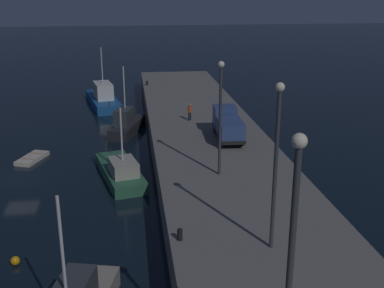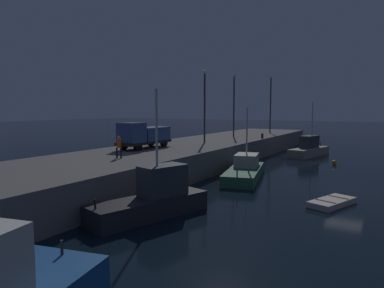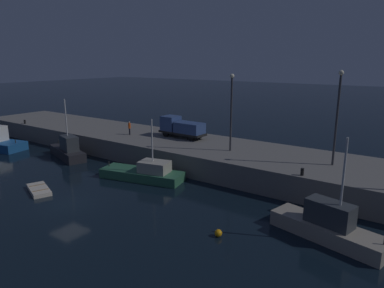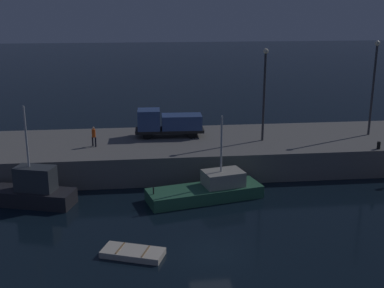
{
  "view_description": "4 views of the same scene",
  "coord_description": "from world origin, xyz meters",
  "px_view_note": "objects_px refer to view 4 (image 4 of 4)",
  "views": [
    {
      "loc": [
        37.05,
        9.2,
        14.68
      ],
      "look_at": [
        0.95,
        13.89,
        2.72
      ],
      "focal_mm": 44.88,
      "sensor_mm": 36.0,
      "label": 1
    },
    {
      "loc": [
        -27.62,
        -2.82,
        5.96
      ],
      "look_at": [
        3.71,
        14.97,
        2.41
      ],
      "focal_mm": 33.14,
      "sensor_mm": 36.0,
      "label": 2
    },
    {
      "loc": [
        23.62,
        -15.85,
        11.45
      ],
      "look_at": [
        2.01,
        14.73,
        2.44
      ],
      "focal_mm": 32.73,
      "sensor_mm": 36.0,
      "label": 3
    },
    {
      "loc": [
        -4.05,
        -24.8,
        13.65
      ],
      "look_at": [
        0.38,
        13.8,
        2.54
      ],
      "focal_mm": 45.99,
      "sensor_mm": 36.0,
      "label": 4
    }
  ],
  "objects_px": {
    "rowboat_white_mid": "(133,253)",
    "fishing_boat_blue": "(209,190)",
    "fishing_trawler_red": "(28,191)",
    "utility_truck": "(168,123)",
    "lamp_post_east": "(374,81)",
    "dockworker": "(94,135)",
    "lamp_post_west": "(264,88)",
    "bollard_west": "(379,145)"
  },
  "relations": [
    {
      "from": "fishing_boat_blue",
      "to": "dockworker",
      "type": "bearing_deg",
      "value": 142.41
    },
    {
      "from": "fishing_trawler_red",
      "to": "rowboat_white_mid",
      "type": "bearing_deg",
      "value": -48.72
    },
    {
      "from": "bollard_west",
      "to": "fishing_boat_blue",
      "type": "bearing_deg",
      "value": -167.25
    },
    {
      "from": "utility_truck",
      "to": "bollard_west",
      "type": "distance_m",
      "value": 17.72
    },
    {
      "from": "utility_truck",
      "to": "bollard_west",
      "type": "relative_size",
      "value": 9.99
    },
    {
      "from": "utility_truck",
      "to": "lamp_post_east",
      "type": "bearing_deg",
      "value": -4.53
    },
    {
      "from": "utility_truck",
      "to": "rowboat_white_mid",
      "type": "bearing_deg",
      "value": -100.49
    },
    {
      "from": "lamp_post_east",
      "to": "fishing_boat_blue",
      "type": "bearing_deg",
      "value": -153.8
    },
    {
      "from": "lamp_post_west",
      "to": "utility_truck",
      "type": "relative_size",
      "value": 1.29
    },
    {
      "from": "lamp_post_east",
      "to": "bollard_west",
      "type": "height_order",
      "value": "lamp_post_east"
    },
    {
      "from": "lamp_post_west",
      "to": "lamp_post_east",
      "type": "height_order",
      "value": "lamp_post_east"
    },
    {
      "from": "lamp_post_east",
      "to": "dockworker",
      "type": "bearing_deg",
      "value": -177.5
    },
    {
      "from": "fishing_trawler_red",
      "to": "bollard_west",
      "type": "relative_size",
      "value": 12.14
    },
    {
      "from": "utility_truck",
      "to": "bollard_west",
      "type": "xyz_separation_m",
      "value": [
        16.69,
        -5.86,
        -0.95
      ]
    },
    {
      "from": "fishing_trawler_red",
      "to": "fishing_boat_blue",
      "type": "bearing_deg",
      "value": -2.06
    },
    {
      "from": "fishing_trawler_red",
      "to": "lamp_post_west",
      "type": "relative_size",
      "value": 0.94
    },
    {
      "from": "lamp_post_west",
      "to": "lamp_post_east",
      "type": "xyz_separation_m",
      "value": [
        9.97,
        0.78,
        0.26
      ]
    },
    {
      "from": "bollard_west",
      "to": "dockworker",
      "type": "bearing_deg",
      "value": 171.62
    },
    {
      "from": "rowboat_white_mid",
      "to": "fishing_trawler_red",
      "type": "bearing_deg",
      "value": 131.28
    },
    {
      "from": "fishing_trawler_red",
      "to": "dockworker",
      "type": "relative_size",
      "value": 4.42
    },
    {
      "from": "rowboat_white_mid",
      "to": "dockworker",
      "type": "distance_m",
      "value": 15.17
    },
    {
      "from": "lamp_post_west",
      "to": "utility_truck",
      "type": "height_order",
      "value": "lamp_post_west"
    },
    {
      "from": "fishing_trawler_red",
      "to": "utility_truck",
      "type": "height_order",
      "value": "fishing_trawler_red"
    },
    {
      "from": "lamp_post_west",
      "to": "dockworker",
      "type": "xyz_separation_m",
      "value": [
        -14.25,
        -0.28,
        -3.63
      ]
    },
    {
      "from": "rowboat_white_mid",
      "to": "dockworker",
      "type": "bearing_deg",
      "value": 102.07
    },
    {
      "from": "fishing_trawler_red",
      "to": "dockworker",
      "type": "bearing_deg",
      "value": 55.56
    },
    {
      "from": "rowboat_white_mid",
      "to": "bollard_west",
      "type": "xyz_separation_m",
      "value": [
        19.84,
        11.14,
        2.44
      ]
    },
    {
      "from": "rowboat_white_mid",
      "to": "fishing_boat_blue",
      "type": "bearing_deg",
      "value": 55.14
    },
    {
      "from": "fishing_trawler_red",
      "to": "lamp_post_east",
      "type": "bearing_deg",
      "value": 14.25
    },
    {
      "from": "rowboat_white_mid",
      "to": "bollard_west",
      "type": "height_order",
      "value": "bollard_west"
    },
    {
      "from": "lamp_post_west",
      "to": "utility_truck",
      "type": "distance_m",
      "value": 8.94
    },
    {
      "from": "lamp_post_east",
      "to": "fishing_trawler_red",
      "type": "bearing_deg",
      "value": -165.75
    },
    {
      "from": "fishing_trawler_red",
      "to": "utility_truck",
      "type": "relative_size",
      "value": 1.22
    },
    {
      "from": "rowboat_white_mid",
      "to": "bollard_west",
      "type": "relative_size",
      "value": 6.19
    },
    {
      "from": "lamp_post_west",
      "to": "fishing_boat_blue",
      "type": "bearing_deg",
      "value": -129.28
    },
    {
      "from": "rowboat_white_mid",
      "to": "lamp_post_east",
      "type": "relative_size",
      "value": 0.45
    },
    {
      "from": "utility_truck",
      "to": "bollard_west",
      "type": "height_order",
      "value": "utility_truck"
    },
    {
      "from": "fishing_trawler_red",
      "to": "lamp_post_east",
      "type": "height_order",
      "value": "lamp_post_east"
    },
    {
      "from": "fishing_trawler_red",
      "to": "fishing_boat_blue",
      "type": "distance_m",
      "value": 12.84
    },
    {
      "from": "fishing_boat_blue",
      "to": "bollard_west",
      "type": "distance_m",
      "value": 14.83
    },
    {
      "from": "fishing_trawler_red",
      "to": "rowboat_white_mid",
      "type": "distance_m",
      "value": 11.14
    },
    {
      "from": "utility_truck",
      "to": "dockworker",
      "type": "distance_m",
      "value": 6.74
    }
  ]
}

